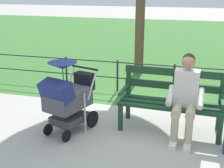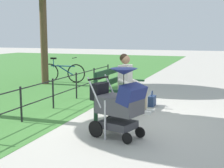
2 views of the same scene
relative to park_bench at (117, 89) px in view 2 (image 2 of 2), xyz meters
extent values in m
plane|color=#ADA89E|center=(0.69, 0.12, -0.53)|extent=(60.00, 60.00, 0.00)
cube|color=#193D23|center=(0.00, -0.06, -0.08)|extent=(1.60, 0.15, 0.04)
cube|color=#193D23|center=(0.00, 0.12, -0.08)|extent=(1.60, 0.15, 0.04)
cube|color=#193D23|center=(0.01, 0.30, -0.08)|extent=(1.60, 0.15, 0.04)
cube|color=#193D23|center=(0.00, -0.16, 0.14)|extent=(1.60, 0.08, 0.12)
cube|color=#193D23|center=(0.00, -0.16, 0.37)|extent=(1.60, 0.08, 0.12)
cylinder|color=#193D23|center=(-0.74, 0.34, -0.30)|extent=(0.08, 0.08, 0.45)
cylinder|color=#193D23|center=(-0.75, -0.14, -0.05)|extent=(0.08, 0.08, 0.95)
cube|color=#193D23|center=(-0.75, 0.14, 0.10)|extent=(0.07, 0.56, 0.04)
cylinder|color=#193D23|center=(0.76, 0.29, -0.30)|extent=(0.08, 0.08, 0.45)
cylinder|color=#193D23|center=(0.74, -0.19, -0.05)|extent=(0.08, 0.08, 0.95)
cube|color=#193D23|center=(0.75, 0.09, 0.10)|extent=(0.07, 0.56, 0.04)
cylinder|color=tan|center=(-0.31, 0.34, -0.06)|extent=(0.15, 0.40, 0.14)
cylinder|color=tan|center=(-0.11, 0.33, -0.06)|extent=(0.15, 0.40, 0.14)
cylinder|color=tan|center=(-0.31, 0.54, -0.29)|extent=(0.11, 0.11, 0.47)
cylinder|color=tan|center=(-0.11, 0.53, -0.29)|extent=(0.11, 0.11, 0.47)
cube|color=silver|center=(-0.30, 0.62, -0.49)|extent=(0.11, 0.22, 0.07)
cube|color=silver|center=(-0.10, 0.61, -0.49)|extent=(0.11, 0.22, 0.07)
cube|color=beige|center=(-0.22, 0.12, 0.22)|extent=(0.37, 0.23, 0.56)
cylinder|color=beige|center=(-0.43, 0.24, 0.12)|extent=(0.10, 0.43, 0.23)
cylinder|color=beige|center=(0.01, 0.23, 0.12)|extent=(0.10, 0.43, 0.23)
sphere|color=#A37556|center=(-0.22, 0.12, 0.62)|extent=(0.20, 0.20, 0.20)
sphere|color=black|center=(-0.22, 0.09, 0.65)|extent=(0.19, 0.19, 0.19)
cylinder|color=black|center=(1.22, 0.32, -0.39)|extent=(0.11, 0.28, 0.28)
cylinder|color=black|center=(1.66, 0.19, -0.39)|extent=(0.11, 0.28, 0.28)
cylinder|color=black|center=(1.43, 0.88, -0.44)|extent=(0.08, 0.18, 0.18)
cylinder|color=black|center=(1.80, 0.77, -0.44)|extent=(0.08, 0.18, 0.18)
cube|color=#38383D|center=(1.53, 0.54, -0.31)|extent=(0.56, 0.62, 0.12)
cylinder|color=silver|center=(1.28, 0.51, -0.20)|extent=(0.03, 0.03, 0.65)
cylinder|color=silver|center=(1.72, 0.38, -0.20)|extent=(0.03, 0.03, 0.65)
cube|color=#47474C|center=(1.53, 0.56, 0.02)|extent=(0.64, 0.79, 0.28)
cube|color=navy|center=(1.60, 0.79, 0.22)|extent=(0.55, 0.43, 0.33)
cylinder|color=black|center=(1.40, 0.14, 0.42)|extent=(0.51, 0.18, 0.03)
cylinder|color=silver|center=(1.21, 0.30, 0.22)|extent=(0.11, 0.29, 0.49)
cylinder|color=silver|center=(1.65, 0.17, 0.22)|extent=(0.11, 0.29, 0.49)
cone|color=navy|center=(1.56, 0.64, 0.57)|extent=(0.55, 0.55, 0.10)
cylinder|color=black|center=(1.56, 0.64, 0.39)|extent=(0.01, 0.01, 0.30)
cube|color=black|center=(1.41, 0.16, 0.20)|extent=(0.35, 0.25, 0.28)
cube|color=navy|center=(-0.95, 0.56, -0.41)|extent=(0.32, 0.14, 0.24)
torus|color=navy|center=(-0.95, 0.56, -0.24)|extent=(0.16, 0.02, 0.16)
cylinder|color=black|center=(-3.55, -1.52, -0.18)|extent=(0.04, 0.04, 0.70)
cylinder|color=black|center=(-2.34, -1.52, -0.18)|extent=(0.04, 0.04, 0.70)
cylinder|color=black|center=(-1.13, -1.52, -0.18)|extent=(0.04, 0.04, 0.70)
cylinder|color=black|center=(0.08, -1.52, -0.18)|extent=(0.04, 0.04, 0.70)
cylinder|color=black|center=(1.29, -1.52, -0.18)|extent=(0.04, 0.04, 0.70)
cylinder|color=black|center=(0.69, -1.52, 0.12)|extent=(8.47, 0.02, 0.02)
cylinder|color=black|center=(0.69, -1.52, -0.23)|extent=(8.47, 0.02, 0.02)
cylinder|color=brown|center=(-3.10, -3.68, 1.13)|extent=(0.24, 0.24, 3.31)
torus|color=black|center=(-3.71, -2.78, -0.20)|extent=(0.12, 0.66, 0.66)
torus|color=black|center=(-3.59, -3.78, -0.20)|extent=(0.12, 0.66, 0.66)
cylinder|color=#1E4C8C|center=(-3.65, -3.28, 0.05)|extent=(0.15, 0.90, 0.04)
cylinder|color=#1E4C8C|center=(-3.66, -3.18, -0.10)|extent=(0.11, 0.63, 0.38)
cylinder|color=#1E4C8C|center=(-3.61, -3.63, 0.15)|extent=(0.03, 0.03, 0.30)
cube|color=black|center=(-3.61, -3.63, 0.32)|extent=(0.12, 0.21, 0.06)
cylinder|color=black|center=(-3.70, -2.83, 0.35)|extent=(0.44, 0.08, 0.02)
camera|label=1|loc=(-0.30, 4.50, 1.68)|focal=47.67mm
camera|label=2|loc=(6.25, 2.11, 1.14)|focal=50.21mm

